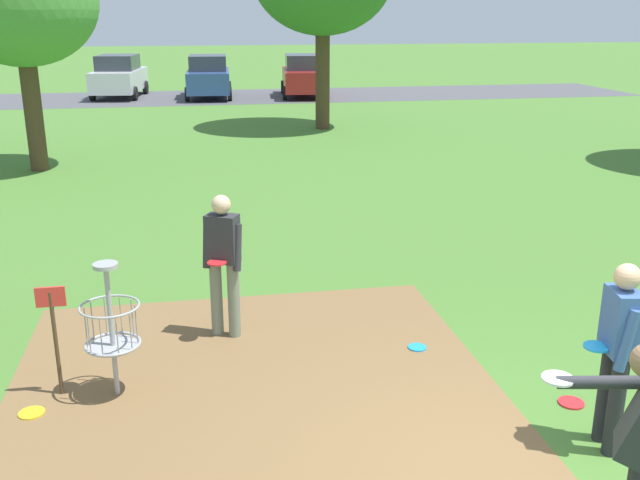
# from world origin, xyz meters

# --- Properties ---
(dirt_tee_pad) EXTENTS (4.95, 4.58, 0.01)m
(dirt_tee_pad) POSITION_xyz_m (-1.99, 2.34, 0.00)
(dirt_tee_pad) COLOR brown
(dirt_tee_pad) RESTS_ON ground
(disc_golf_basket) EXTENTS (0.98, 0.58, 1.39)m
(disc_golf_basket) POSITION_xyz_m (-3.41, 2.30, 0.75)
(disc_golf_basket) COLOR #9E9EA3
(disc_golf_basket) RESTS_ON ground
(player_foreground_watching) EXTENTS (0.43, 0.49, 1.71)m
(player_foreground_watching) POSITION_xyz_m (0.96, 0.57, 0.97)
(player_foreground_watching) COLOR #232328
(player_foreground_watching) RESTS_ON ground
(player_waiting_left) EXTENTS (0.49, 0.45, 1.71)m
(player_waiting_left) POSITION_xyz_m (-2.19, 3.47, 0.97)
(player_waiting_left) COLOR slate
(player_waiting_left) RESTS_ON ground
(frisbee_near_basket) EXTENTS (0.24, 0.24, 0.02)m
(frisbee_near_basket) POSITION_xyz_m (-4.13, 2.04, 0.01)
(frisbee_near_basket) COLOR gold
(frisbee_near_basket) RESTS_ON ground
(frisbee_by_tee) EXTENTS (0.25, 0.25, 0.02)m
(frisbee_by_tee) POSITION_xyz_m (1.04, 1.28, 0.01)
(frisbee_by_tee) COLOR red
(frisbee_by_tee) RESTS_ON ground
(frisbee_far_right) EXTENTS (0.21, 0.21, 0.02)m
(frisbee_far_right) POSITION_xyz_m (-0.07, 2.72, 0.01)
(frisbee_far_right) COLOR #1E93DB
(frisbee_far_right) RESTS_ON ground
(tree_near_right) EXTENTS (3.46, 3.46, 5.38)m
(tree_near_right) POSITION_xyz_m (-6.10, 13.63, 3.87)
(tree_near_right) COLOR #4C3823
(tree_near_right) RESTS_ON ground
(parking_lot_strip) EXTENTS (36.00, 6.00, 0.01)m
(parking_lot_strip) POSITION_xyz_m (0.00, 28.55, 0.00)
(parking_lot_strip) COLOR #4C4C51
(parking_lot_strip) RESTS_ON ground
(parked_car_leftmost) EXTENTS (2.37, 4.39, 1.84)m
(parked_car_leftmost) POSITION_xyz_m (-5.43, 29.23, 0.92)
(parked_car_leftmost) COLOR silver
(parked_car_leftmost) RESTS_ON ground
(parked_car_center_left) EXTENTS (2.15, 4.29, 1.84)m
(parked_car_center_left) POSITION_xyz_m (-1.53, 28.32, 0.92)
(parked_car_center_left) COLOR #2D4784
(parked_car_center_left) RESTS_ON ground
(parked_car_center_right) EXTENTS (2.29, 4.36, 1.84)m
(parked_car_center_right) POSITION_xyz_m (2.70, 28.04, 0.92)
(parked_car_center_right) COLOR maroon
(parked_car_center_right) RESTS_ON ground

